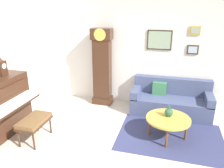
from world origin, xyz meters
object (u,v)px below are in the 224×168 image
couch (170,101)px  coffee_table (168,119)px  piano_bench (34,122)px  grandfather_clock (102,69)px  mantel_clock (2,67)px  green_jug (169,112)px

couch → coffee_table: couch is taller
piano_bench → grandfather_clock: size_ratio=0.34×
grandfather_clock → mantel_clock: 2.39m
green_jug → mantel_clock: bearing=-170.4°
couch → green_jug: bearing=-91.3°
piano_bench → mantel_clock: size_ratio=1.84×
piano_bench → coffee_table: piano_bench is taller
grandfather_clock → mantel_clock: (-1.57, -1.76, 0.40)m
coffee_table → green_jug: 0.14m
piano_bench → coffee_table: bearing=17.3°
coffee_table → green_jug: size_ratio=3.67×
grandfather_clock → green_jug: size_ratio=8.46×
couch → coffee_table: size_ratio=2.16×
piano_bench → grandfather_clock: (0.75, 2.06, 0.56)m
piano_bench → mantel_clock: (-0.82, 0.30, 0.96)m
mantel_clock → green_jug: 3.50m
couch → grandfather_clock: bearing=176.8°
grandfather_clock → mantel_clock: bearing=-131.7°
coffee_table → mantel_clock: bearing=-171.8°
piano_bench → couch: couch is taller
grandfather_clock → green_jug: grandfather_clock is taller
coffee_table → green_jug: bearing=91.0°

